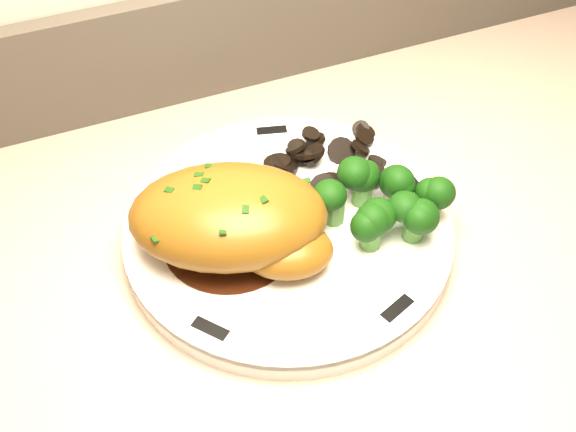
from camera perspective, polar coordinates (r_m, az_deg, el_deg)
name	(u,v)px	position (r m, az deg, el deg)	size (l,w,h in m)	color
plate	(288,231)	(0.64, 0.00, -1.20)	(0.29, 0.29, 0.02)	white
rim_accent_0	(272,131)	(0.72, -1.30, 6.77)	(0.03, 0.01, 0.00)	black
rim_accent_1	(151,204)	(0.65, -10.80, 0.92)	(0.03, 0.01, 0.00)	black
rim_accent_2	(210,329)	(0.56, -6.16, -8.85)	(0.03, 0.01, 0.00)	black
rim_accent_3	(397,309)	(0.58, 8.62, -7.24)	(0.03, 0.01, 0.00)	black
rim_accent_4	(410,180)	(0.67, 9.63, 2.81)	(0.03, 0.01, 0.00)	black
gravy_pool	(230,241)	(0.62, -4.58, -1.97)	(0.12, 0.12, 0.00)	#3A170A
chicken_breast	(235,219)	(0.59, -4.23, -0.28)	(0.19, 0.16, 0.06)	#925C19
mushroom_pile	(329,165)	(0.67, 3.29, 4.05)	(0.10, 0.08, 0.03)	black
broccoli_florets	(387,202)	(0.62, 7.84, 1.12)	(0.11, 0.08, 0.04)	#55903D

